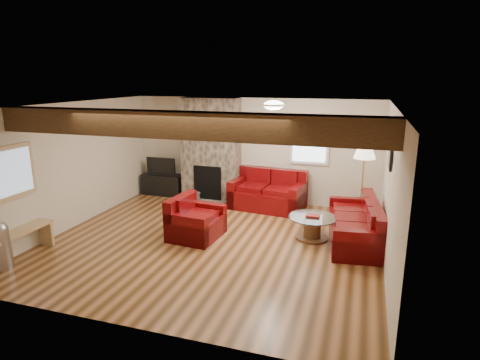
# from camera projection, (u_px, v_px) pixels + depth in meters

# --- Properties ---
(room) EXTENTS (8.00, 8.00, 8.00)m
(room) POSITION_uv_depth(u_px,v_px,m) (212.00, 177.00, 7.13)
(room) COLOR #4E3014
(room) RESTS_ON ground
(floor) EXTENTS (6.00, 6.00, 0.00)m
(floor) POSITION_uv_depth(u_px,v_px,m) (213.00, 242.00, 7.44)
(floor) COLOR #4E3014
(floor) RESTS_ON ground
(oak_beam) EXTENTS (6.00, 0.36, 0.38)m
(oak_beam) POSITION_uv_depth(u_px,v_px,m) (178.00, 125.00, 5.71)
(oak_beam) COLOR black
(oak_beam) RESTS_ON room
(chimney_breast) EXTENTS (1.40, 0.67, 2.50)m
(chimney_breast) POSITION_uv_depth(u_px,v_px,m) (211.00, 151.00, 9.73)
(chimney_breast) COLOR #39322C
(chimney_breast) RESTS_ON floor
(back_window) EXTENTS (0.90, 0.08, 1.10)m
(back_window) POSITION_uv_depth(u_px,v_px,m) (310.00, 141.00, 9.17)
(back_window) COLOR silver
(back_window) RESTS_ON room
(hatch_window) EXTENTS (0.08, 1.00, 0.90)m
(hatch_window) POSITION_uv_depth(u_px,v_px,m) (9.00, 173.00, 6.56)
(hatch_window) COLOR tan
(hatch_window) RESTS_ON room
(ceiling_dome) EXTENTS (0.40, 0.40, 0.18)m
(ceiling_dome) POSITION_uv_depth(u_px,v_px,m) (274.00, 107.00, 7.40)
(ceiling_dome) COLOR white
(ceiling_dome) RESTS_ON room
(artwork_back) EXTENTS (0.42, 0.06, 0.52)m
(artwork_back) POSITION_uv_depth(u_px,v_px,m) (259.00, 132.00, 9.48)
(artwork_back) COLOR black
(artwork_back) RESTS_ON room
(artwork_right) EXTENTS (0.06, 0.55, 0.42)m
(artwork_right) POSITION_uv_depth(u_px,v_px,m) (390.00, 156.00, 6.42)
(artwork_right) COLOR black
(artwork_right) RESTS_ON room
(sofa_three) EXTENTS (1.08, 2.10, 0.78)m
(sofa_three) POSITION_uv_depth(u_px,v_px,m) (354.00, 221.00, 7.38)
(sofa_three) COLOR #470509
(sofa_three) RESTS_ON floor
(loveseat) EXTENTS (1.76, 1.14, 0.88)m
(loveseat) POSITION_uv_depth(u_px,v_px,m) (268.00, 190.00, 9.25)
(loveseat) COLOR #470509
(loveseat) RESTS_ON floor
(armchair_red) EXTENTS (0.93, 1.04, 0.78)m
(armchair_red) POSITION_uv_depth(u_px,v_px,m) (196.00, 218.00, 7.57)
(armchair_red) COLOR #470509
(armchair_red) RESTS_ON floor
(coffee_table) EXTENTS (0.91, 0.91, 0.47)m
(coffee_table) POSITION_uv_depth(u_px,v_px,m) (312.00, 228.00, 7.53)
(coffee_table) COLOR #4B2918
(coffee_table) RESTS_ON floor
(tv_cabinet) EXTENTS (1.07, 0.43, 0.53)m
(tv_cabinet) POSITION_uv_depth(u_px,v_px,m) (163.00, 184.00, 10.40)
(tv_cabinet) COLOR black
(tv_cabinet) RESTS_ON floor
(television) EXTENTS (0.79, 0.10, 0.45)m
(television) POSITION_uv_depth(u_px,v_px,m) (162.00, 166.00, 10.28)
(television) COLOR black
(television) RESTS_ON tv_cabinet
(floor_lamp) EXTENTS (0.43, 0.43, 1.69)m
(floor_lamp) POSITION_uv_depth(u_px,v_px,m) (365.00, 155.00, 8.02)
(floor_lamp) COLOR tan
(floor_lamp) RESTS_ON floor
(pine_bench) EXTENTS (0.30, 1.30, 0.49)m
(pine_bench) POSITION_uv_depth(u_px,v_px,m) (19.00, 245.00, 6.70)
(pine_bench) COLOR tan
(pine_bench) RESTS_ON floor
(coal_bucket) EXTENTS (0.30, 0.30, 0.28)m
(coal_bucket) POSITION_uv_depth(u_px,v_px,m) (195.00, 198.00, 9.66)
(coal_bucket) COLOR slate
(coal_bucket) RESTS_ON floor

